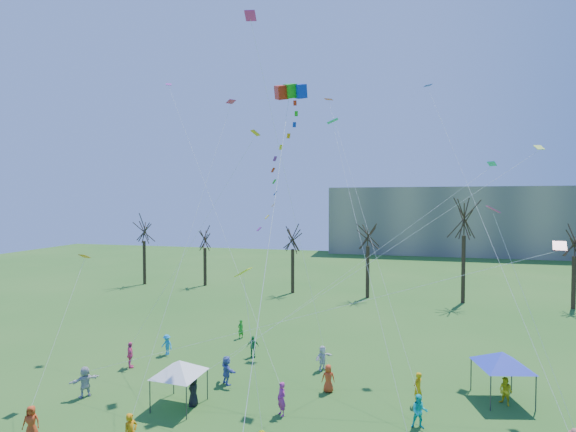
% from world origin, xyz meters
% --- Properties ---
extents(distant_building, '(60.00, 14.00, 15.00)m').
position_xyz_m(distant_building, '(22.00, 82.00, 7.50)').
color(distant_building, gray).
rests_on(distant_building, ground).
extents(bare_tree_row, '(68.56, 7.74, 12.27)m').
position_xyz_m(bare_tree_row, '(3.77, 34.73, 7.22)').
color(bare_tree_row, black).
rests_on(bare_tree_row, ground).
extents(big_box_kite, '(2.21, 7.41, 20.31)m').
position_xyz_m(big_box_kite, '(-1.39, 7.30, 13.74)').
color(big_box_kite, red).
rests_on(big_box_kite, ground).
extents(canopy_tent_white, '(3.54, 3.54, 2.66)m').
position_xyz_m(canopy_tent_white, '(-7.03, 5.15, 2.26)').
color(canopy_tent_white, '#3F3F44').
rests_on(canopy_tent_white, ground).
extents(canopy_tent_blue, '(3.78, 3.78, 2.90)m').
position_xyz_m(canopy_tent_blue, '(11.16, 10.27, 2.46)').
color(canopy_tent_blue, '#3F3F44').
rests_on(canopy_tent_blue, ground).
extents(festival_crowd, '(26.86, 16.99, 1.86)m').
position_xyz_m(festival_crowd, '(-1.36, 6.42, 0.87)').
color(festival_crowd, '#C13D18').
rests_on(festival_crowd, ground).
extents(small_kites_aloft, '(29.56, 20.09, 33.25)m').
position_xyz_m(small_kites_aloft, '(0.55, 10.59, 14.15)').
color(small_kites_aloft, orange).
rests_on(small_kites_aloft, ground).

